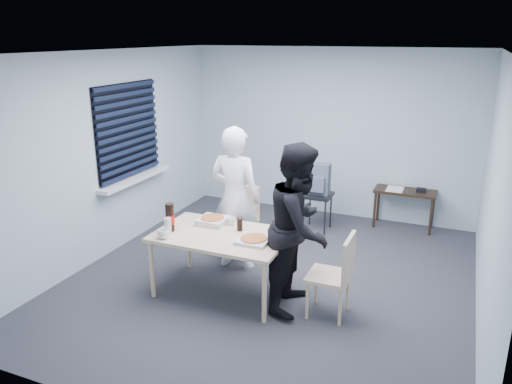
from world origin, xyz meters
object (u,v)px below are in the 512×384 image
at_px(chair_right, 337,271).
at_px(person_black, 300,227).
at_px(dining_table, 222,239).
at_px(stool, 318,201).
at_px(person_white, 235,199).
at_px(backpack, 318,179).
at_px(soda_bottle, 170,218).
at_px(chair_far, 241,215).
at_px(mug_b, 232,221).
at_px(side_table, 405,195).
at_px(mug_a, 163,234).

relative_size(chair_right, person_black, 0.50).
relative_size(dining_table, stool, 2.58).
xyz_separation_m(person_white, backpack, (0.60, 1.55, -0.11)).
height_order(chair_right, person_black, person_black).
bearing_deg(dining_table, backpack, 78.45).
xyz_separation_m(person_white, soda_bottle, (-0.42, -0.80, -0.03)).
bearing_deg(person_white, soda_bottle, 62.56).
xyz_separation_m(chair_far, person_black, (1.12, -1.02, 0.37)).
bearing_deg(backpack, mug_b, -108.63).
height_order(dining_table, mug_b, mug_b).
bearing_deg(backpack, person_white, -116.24).
bearing_deg(stool, person_black, -79.19).
relative_size(side_table, soda_bottle, 2.79).
height_order(dining_table, person_white, person_white).
height_order(dining_table, person_black, person_black).
bearing_deg(chair_far, mug_b, -72.90).
bearing_deg(person_black, mug_b, 76.74).
bearing_deg(mug_b, mug_a, -128.62).
bearing_deg(chair_far, side_table, 42.26).
xyz_separation_m(backpack, soda_bottle, (-1.01, -2.35, 0.08)).
xyz_separation_m(person_black, mug_b, (-0.87, 0.21, -0.14)).
bearing_deg(backpack, soda_bottle, -118.47).
xyz_separation_m(chair_far, mug_a, (-0.25, -1.44, 0.24)).
xyz_separation_m(side_table, stool, (-1.16, -0.58, -0.06)).
bearing_deg(dining_table, chair_right, -0.03).
xyz_separation_m(mug_a, soda_bottle, (-0.05, 0.21, 0.10)).
relative_size(mug_a, soda_bottle, 0.39).
bearing_deg(soda_bottle, chair_far, 76.31).
xyz_separation_m(chair_far, chair_right, (1.56, -1.09, 0.00)).
distance_m(chair_far, person_white, 0.58).
distance_m(dining_table, backpack, 2.26).
relative_size(person_white, soda_bottle, 5.61).
bearing_deg(mug_a, chair_right, 10.99).
xyz_separation_m(side_table, mug_b, (-1.63, -2.52, 0.24)).
bearing_deg(side_table, mug_b, -122.87).
relative_size(person_black, stool, 3.17).
xyz_separation_m(person_white, person_black, (1.01, -0.59, 0.00)).
height_order(stool, backpack, backpack).
bearing_deg(chair_far, dining_table, -76.49).
distance_m(chair_right, person_black, 0.58).
bearing_deg(soda_bottle, backpack, 66.65).
height_order(chair_right, person_white, person_white).
distance_m(stool, soda_bottle, 2.60).
distance_m(stool, mug_b, 2.02).
xyz_separation_m(stool, backpack, (0.00, -0.01, 0.33)).
xyz_separation_m(stool, mug_b, (-0.46, -1.94, 0.30)).
xyz_separation_m(person_black, soda_bottle, (-1.42, -0.21, -0.03)).
distance_m(backpack, soda_bottle, 2.56).
bearing_deg(side_table, person_white, -129.50).
bearing_deg(backpack, mug_a, -115.83).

